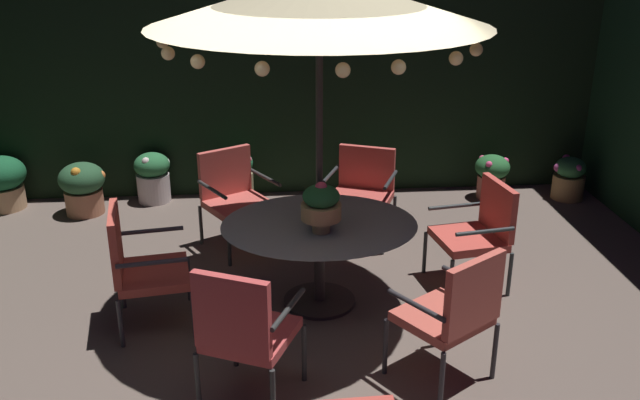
# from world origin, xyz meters

# --- Properties ---
(ground_plane) EXTENTS (8.00, 6.71, 0.02)m
(ground_plane) POSITION_xyz_m (0.00, 0.00, -0.01)
(ground_plane) COLOR brown
(hedge_backdrop_rear) EXTENTS (8.00, 0.30, 2.55)m
(hedge_backdrop_rear) POSITION_xyz_m (0.00, 3.20, 1.27)
(hedge_backdrop_rear) COLOR black
(hedge_backdrop_rear) RESTS_ON ground_plane
(patio_dining_table) EXTENTS (1.64, 1.39, 0.75)m
(patio_dining_table) POSITION_xyz_m (0.18, 0.33, 0.61)
(patio_dining_table) COLOR #322A2B
(patio_dining_table) RESTS_ON ground_plane
(patio_umbrella) EXTENTS (2.59, 2.59, 2.81)m
(patio_umbrella) POSITION_xyz_m (0.18, 0.33, 2.54)
(patio_umbrella) COLOR #2F2D2B
(patio_umbrella) RESTS_ON ground_plane
(centerpiece_planter) EXTENTS (0.32, 0.32, 0.43)m
(centerpiece_planter) POSITION_xyz_m (0.18, 0.14, 0.99)
(centerpiece_planter) COLOR tan
(centerpiece_planter) RESTS_ON patio_dining_table
(patio_chair_north) EXTENTS (0.86, 0.86, 0.97)m
(patio_chair_north) POSITION_xyz_m (-0.58, 1.60, 0.55)
(patio_chair_north) COLOR #313130
(patio_chair_north) RESTS_ON ground_plane
(patio_chair_northeast) EXTENTS (0.68, 0.72, 1.01)m
(patio_chair_northeast) POSITION_xyz_m (-1.28, 0.10, 0.56)
(patio_chair_northeast) COLOR #312F34
(patio_chair_northeast) RESTS_ON ground_plane
(patio_chair_east) EXTENTS (0.76, 0.77, 1.06)m
(patio_chair_east) POSITION_xyz_m (-0.42, -1.02, 0.61)
(patio_chair_east) COLOR #2B2D2C
(patio_chair_east) RESTS_ON ground_plane
(patio_chair_southeast) EXTENTS (0.80, 0.79, 1.03)m
(patio_chair_southeast) POSITION_xyz_m (1.01, -0.88, 0.60)
(patio_chair_southeast) COLOR #2E2B2F
(patio_chair_southeast) RESTS_ON ground_plane
(patio_chair_south) EXTENTS (0.68, 0.71, 0.96)m
(patio_chair_south) POSITION_xyz_m (1.63, 0.57, 0.55)
(patio_chair_south) COLOR #292F2F
(patio_chair_south) RESTS_ON ground_plane
(patio_chair_southwest) EXTENTS (0.82, 0.78, 0.93)m
(patio_chair_southwest) POSITION_xyz_m (0.73, 1.69, 0.54)
(patio_chair_southwest) COLOR #2A2D2F
(patio_chair_southwest) RESTS_ON ground_plane
(potted_plant_back_right) EXTENTS (0.41, 0.41, 0.53)m
(potted_plant_back_right) POSITION_xyz_m (2.43, 2.66, 0.30)
(potted_plant_back_right) COLOR #AD5D4B
(potted_plant_back_right) RESTS_ON ground_plane
(potted_plant_right_far) EXTENTS (0.57, 0.57, 0.62)m
(potted_plant_right_far) POSITION_xyz_m (-3.29, 2.79, 0.33)
(potted_plant_right_far) COLOR tan
(potted_plant_right_far) RESTS_ON ground_plane
(potted_plant_left_far) EXTENTS (0.34, 0.33, 0.52)m
(potted_plant_left_far) POSITION_xyz_m (0.91, 2.74, 0.27)
(potted_plant_left_far) COLOR olive
(potted_plant_left_far) RESTS_ON ground_plane
(potted_plant_back_center) EXTENTS (0.41, 0.41, 0.59)m
(potted_plant_back_center) POSITION_xyz_m (-1.59, 2.89, 0.31)
(potted_plant_back_center) COLOR beige
(potted_plant_back_center) RESTS_ON ground_plane
(potted_plant_left_near) EXTENTS (0.42, 0.42, 0.66)m
(potted_plant_left_near) POSITION_xyz_m (-0.61, 2.71, 0.34)
(potted_plant_left_near) COLOR olive
(potted_plant_left_near) RESTS_ON ground_plane
(potted_plant_right_near) EXTENTS (0.52, 0.51, 0.60)m
(potted_plant_right_near) POSITION_xyz_m (-2.32, 2.56, 0.32)
(potted_plant_right_near) COLOR #AE6C4F
(potted_plant_right_near) RESTS_ON ground_plane
(potted_plant_front_corner) EXTENTS (0.39, 0.37, 0.51)m
(potted_plant_front_corner) POSITION_xyz_m (3.34, 2.57, 0.26)
(potted_plant_front_corner) COLOR olive
(potted_plant_front_corner) RESTS_ON ground_plane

